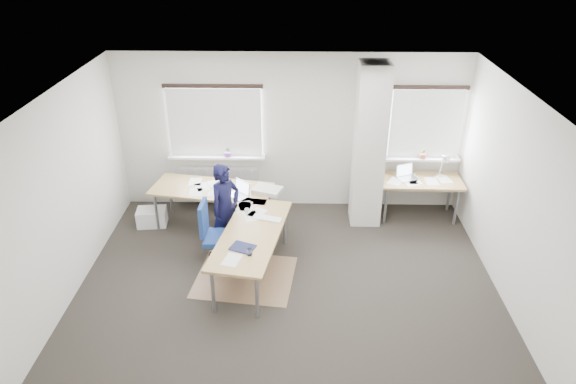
{
  "coord_description": "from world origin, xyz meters",
  "views": [
    {
      "loc": [
        0.13,
        -5.84,
        4.69
      ],
      "look_at": [
        -0.01,
        0.9,
        1.09
      ],
      "focal_mm": 32.0,
      "sensor_mm": 36.0,
      "label": 1
    }
  ],
  "objects_px": {
    "task_chair": "(219,247)",
    "desk_main": "(233,211)",
    "person": "(226,208)",
    "desk_side": "(421,182)"
  },
  "relations": [
    {
      "from": "task_chair",
      "to": "desk_main",
      "type": "bearing_deg",
      "value": 67.05
    },
    {
      "from": "desk_main",
      "to": "desk_side",
      "type": "xyz_separation_m",
      "value": [
        3.12,
        1.07,
        -0.01
      ]
    },
    {
      "from": "desk_main",
      "to": "person",
      "type": "xyz_separation_m",
      "value": [
        -0.12,
        -0.01,
        0.05
      ]
    },
    {
      "from": "task_chair",
      "to": "person",
      "type": "distance_m",
      "value": 0.61
    },
    {
      "from": "task_chair",
      "to": "desk_side",
      "type": "bearing_deg",
      "value": 26.14
    },
    {
      "from": "desk_main",
      "to": "task_chair",
      "type": "bearing_deg",
      "value": -104.77
    },
    {
      "from": "desk_main",
      "to": "person",
      "type": "distance_m",
      "value": 0.13
    },
    {
      "from": "desk_side",
      "to": "person",
      "type": "xyz_separation_m",
      "value": [
        -3.23,
        -1.08,
        0.05
      ]
    },
    {
      "from": "desk_main",
      "to": "task_chair",
      "type": "distance_m",
      "value": 0.61
    },
    {
      "from": "person",
      "to": "desk_side",
      "type": "bearing_deg",
      "value": -29.85
    }
  ]
}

